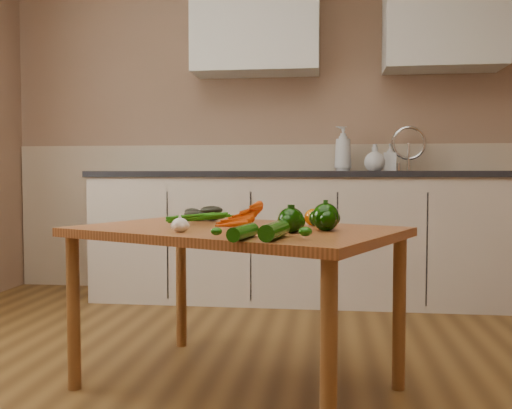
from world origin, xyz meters
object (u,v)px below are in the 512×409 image
object	(u,v)px
soap_bottle_a	(343,149)
tomato_a	(288,219)
pepper_c	(290,221)
zucchini_a	(274,231)
carrot_bunch	(230,219)
zucchini_b	(243,232)
soap_bottle_c	(375,158)
garlic_bulb	(180,225)
pepper_a	(292,220)
soap_bottle_b	(390,157)
tomato_c	(327,220)
pepper_b	(326,217)
table	(236,246)
tomato_b	(314,217)
leafy_greens	(203,211)

from	to	relation	value
soap_bottle_a	tomato_a	size ratio (longest dim) A/B	4.78
pepper_c	zucchini_a	world-z (taller)	pepper_c
carrot_bunch	zucchini_b	bearing A→B (deg)	-50.59
soap_bottle_a	soap_bottle_c	world-z (taller)	soap_bottle_a
soap_bottle_a	garlic_bulb	size ratio (longest dim) A/B	5.06
soap_bottle_a	pepper_a	xyz separation A→B (m)	(-0.23, -2.04, -0.35)
soap_bottle_b	tomato_c	distance (m)	1.90
pepper_b	zucchini_a	bearing A→B (deg)	-118.48
table	pepper_b	distance (m)	0.39
soap_bottle_a	pepper_b	size ratio (longest dim) A/B	3.09
soap_bottle_b	carrot_bunch	distance (m)	1.95
soap_bottle_a	pepper_a	world-z (taller)	soap_bottle_a
soap_bottle_c	pepper_c	bearing A→B (deg)	-117.29
soap_bottle_c	soap_bottle_a	bearing A→B (deg)	144.31
tomato_c	tomato_b	bearing A→B (deg)	113.73
pepper_b	tomato_a	xyz separation A→B (m)	(-0.15, 0.15, -0.02)
carrot_bunch	tomato_b	xyz separation A→B (m)	(0.35, 0.04, 0.01)
soap_bottle_a	tomato_c	xyz separation A→B (m)	(-0.11, -1.89, -0.36)
soap_bottle_a	pepper_c	distance (m)	2.09
tomato_c	tomato_a	bearing A→B (deg)	152.80
tomato_a	zucchini_a	bearing A→B (deg)	-91.59
tomato_b	zucchini_a	distance (m)	0.51
carrot_bunch	tomato_b	size ratio (longest dim) A/B	2.91
soap_bottle_b	leafy_greens	distance (m)	1.80
soap_bottle_a	pepper_b	distance (m)	1.99
garlic_bulb	zucchini_b	distance (m)	0.33
carrot_bunch	pepper_c	xyz separation A→B (m)	(0.27, -0.25, 0.01)
soap_bottle_b	tomato_a	bearing A→B (deg)	-103.76
zucchini_b	tomato_c	bearing A→B (deg)	55.69
carrot_bunch	tomato_a	world-z (taller)	same
table	tomato_a	size ratio (longest dim) A/B	21.78
soap_bottle_a	leafy_greens	size ratio (longest dim) A/B	1.81
table	carrot_bunch	xyz separation A→B (m)	(-0.04, 0.06, 0.10)
soap_bottle_b	zucchini_a	bearing A→B (deg)	-100.40
leafy_greens	soap_bottle_c	bearing A→B (deg)	58.19
soap_bottle_b	tomato_c	size ratio (longest dim) A/B	2.53
soap_bottle_a	tomato_a	world-z (taller)	soap_bottle_a
table	tomato_b	distance (m)	0.34
tomato_b	soap_bottle_c	bearing A→B (deg)	77.32
soap_bottle_b	tomato_c	xyz separation A→B (m)	(-0.43, -1.82, -0.30)
table	leafy_greens	distance (m)	0.41
pepper_a	tomato_b	world-z (taller)	pepper_a
pepper_c	soap_bottle_c	bearing A→B (deg)	76.90
soap_bottle_b	zucchini_b	world-z (taller)	soap_bottle_b
garlic_bulb	pepper_c	world-z (taller)	pepper_c
pepper_a	soap_bottle_b	bearing A→B (deg)	74.26
tomato_c	carrot_bunch	bearing A→B (deg)	168.36
pepper_b	zucchini_b	xyz separation A→B (m)	(-0.27, -0.33, -0.03)
pepper_c	zucchini_b	xyz separation A→B (m)	(-0.14, -0.23, -0.02)
soap_bottle_b	garlic_bulb	size ratio (longest dim) A/B	3.04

